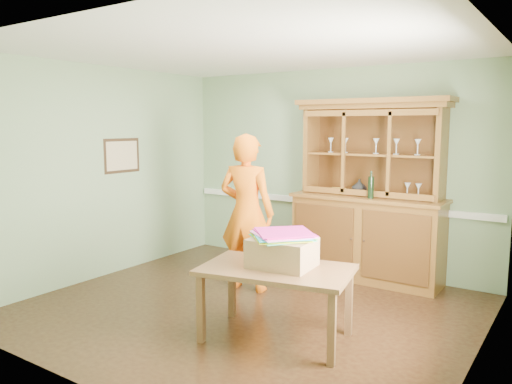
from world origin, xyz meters
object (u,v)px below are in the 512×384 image
Objects in this scene: dining_table at (276,276)px; cardboard_box at (282,253)px; china_hutch at (368,217)px; person at (247,213)px.

cardboard_box is (0.02, 0.06, 0.21)m from dining_table.
china_hutch reaches higher than person.
dining_table is (-0.01, -2.20, -0.20)m from china_hutch.
cardboard_box is 0.30× the size of person.
dining_table is 1.47m from person.
china_hutch reaches higher than cardboard_box.
cardboard_box is at bearing 55.72° from dining_table.
dining_table is 0.80× the size of person.
china_hutch is at bearing 78.26° from dining_table.
china_hutch is 1.54× the size of dining_table.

